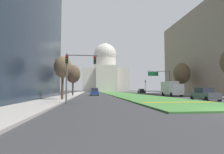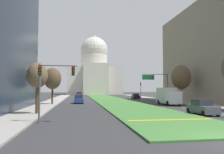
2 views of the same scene
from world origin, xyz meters
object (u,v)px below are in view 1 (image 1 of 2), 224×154
at_px(street_tree_right_mid, 182,73).
at_px(box_truck_delivery, 171,88).
at_px(street_tree_left_near, 63,68).
at_px(sedan_lead_stopped, 205,95).
at_px(traffic_light_near_left, 75,67).
at_px(sedan_distant, 141,91).
at_px(traffic_light_far_right, 145,84).
at_px(sedan_far_horizon, 93,91).
at_px(capitol_building, 105,72).
at_px(sedan_midblock, 94,92).
at_px(overhead_guide_sign, 161,77).
at_px(street_tree_left_mid, 73,74).

distance_m(street_tree_right_mid, box_truck_delivery, 7.90).
distance_m(street_tree_left_near, sedan_lead_stopped, 19.46).
distance_m(traffic_light_near_left, sedan_distant, 47.59).
bearing_deg(sedan_lead_stopped, sedan_distant, 86.10).
relative_size(traffic_light_far_right, sedan_far_horizon, 1.10).
distance_m(capitol_building, sedan_midblock, 74.06).
height_order(sedan_lead_stopped, sedan_midblock, sedan_midblock).
bearing_deg(box_truck_delivery, sedan_midblock, 156.72).
relative_size(overhead_guide_sign, street_tree_left_mid, 0.93).
relative_size(sedan_midblock, box_truck_delivery, 0.70).
relative_size(sedan_lead_stopped, sedan_far_horizon, 0.90).
bearing_deg(sedan_distant, traffic_light_far_right, 59.16).
height_order(capitol_building, overhead_guide_sign, capitol_building).
distance_m(street_tree_right_mid, sedan_midblock, 22.04).
distance_m(traffic_light_far_right, sedan_midblock, 30.58).
distance_m(street_tree_left_near, sedan_distant, 42.93).
bearing_deg(sedan_midblock, sedan_distant, 46.55).
bearing_deg(sedan_distant, capitol_building, 98.87).
bearing_deg(sedan_midblock, capitol_building, 83.47).
bearing_deg(street_tree_left_near, traffic_light_near_left, -70.96).
xyz_separation_m(traffic_light_far_right, box_truck_delivery, (-3.57, -30.08, -1.64)).
bearing_deg(traffic_light_near_left, capitol_building, 83.71).
relative_size(street_tree_left_near, sedan_lead_stopped, 1.43).
relative_size(traffic_light_near_left, street_tree_left_near, 0.86).
bearing_deg(street_tree_left_mid, overhead_guide_sign, 12.47).
height_order(street_tree_left_near, sedan_midblock, street_tree_left_near).
distance_m(capitol_building, street_tree_right_mid, 76.40).
xyz_separation_m(capitol_building, sedan_midblock, (-8.31, -72.67, -11.60)).
height_order(capitol_building, sedan_distant, capitol_building).
bearing_deg(sedan_midblock, traffic_light_far_right, 49.04).
bearing_deg(overhead_guide_sign, street_tree_right_mid, -48.99).
relative_size(traffic_light_near_left, box_truck_delivery, 0.81).
bearing_deg(box_truck_delivery, sedan_distant, 88.95).
height_order(traffic_light_far_right, sedan_distant, traffic_light_far_right).
bearing_deg(sedan_far_horizon, overhead_guide_sign, -58.97).
distance_m(street_tree_left_near, sedan_midblock, 20.02).
bearing_deg(traffic_light_far_right, capitol_building, 103.22).
bearing_deg(street_tree_right_mid, traffic_light_far_right, 93.28).
xyz_separation_m(street_tree_left_mid, box_truck_delivery, (21.30, -3.94, -3.22)).
bearing_deg(street_tree_right_mid, capitol_building, 99.93).
height_order(capitol_building, sedan_midblock, capitol_building).
height_order(sedan_lead_stopped, sedan_far_horizon, sedan_far_horizon).
bearing_deg(sedan_lead_stopped, traffic_light_near_left, -167.76).
bearing_deg(sedan_lead_stopped, street_tree_right_mid, 69.72).
bearing_deg(overhead_guide_sign, box_truck_delivery, -98.87).
xyz_separation_m(sedan_lead_stopped, sedan_far_horizon, (-14.12, 53.38, 0.05)).
xyz_separation_m(capitol_building, sedan_far_horizon, (-8.27, -41.23, -11.56)).
distance_m(street_tree_left_mid, street_tree_right_mid, 26.34).
height_order(sedan_midblock, sedan_far_horizon, sedan_far_horizon).
xyz_separation_m(traffic_light_near_left, box_truck_delivery, (18.93, 18.49, -2.12)).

